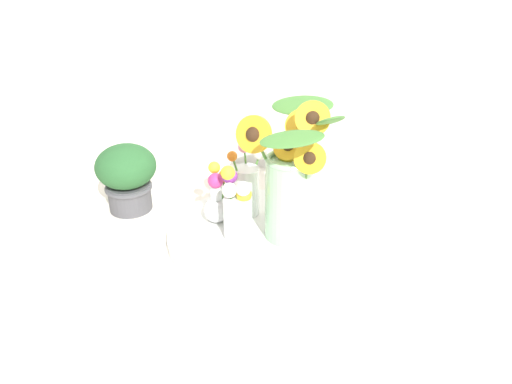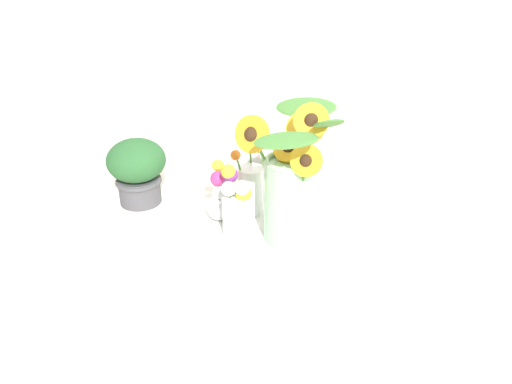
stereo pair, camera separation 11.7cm
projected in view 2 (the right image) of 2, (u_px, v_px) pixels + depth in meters
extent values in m
plane|color=silver|center=(265.00, 248.00, 1.21)|extent=(6.00, 6.00, 0.00)
cylinder|color=white|center=(256.00, 235.00, 1.23)|extent=(0.44, 0.44, 0.02)
cylinder|color=#99CC9E|center=(287.00, 201.00, 1.16)|extent=(0.11, 0.11, 0.20)
torus|color=#99CC9E|center=(289.00, 161.00, 1.11)|extent=(0.11, 0.11, 0.01)
cylinder|color=#4C8438|center=(293.00, 171.00, 1.12)|extent=(0.07, 0.01, 0.24)
cylinder|color=gold|center=(311.00, 121.00, 1.05)|extent=(0.09, 0.05, 0.09)
sphere|color=#382314|center=(311.00, 121.00, 1.05)|extent=(0.03, 0.03, 0.03)
cylinder|color=#4C8438|center=(295.00, 179.00, 1.14)|extent=(0.02, 0.07, 0.22)
cylinder|color=gold|center=(305.00, 128.00, 1.11)|extent=(0.09, 0.08, 0.07)
sphere|color=#382314|center=(305.00, 128.00, 1.11)|extent=(0.04, 0.04, 0.04)
cylinder|color=#4C8438|center=(273.00, 176.00, 1.13)|extent=(0.07, 0.06, 0.20)
cylinder|color=gold|center=(252.00, 134.00, 1.07)|extent=(0.10, 0.04, 0.10)
sphere|color=#382314|center=(252.00, 134.00, 1.07)|extent=(0.03, 0.03, 0.03)
cylinder|color=#4C8438|center=(295.00, 194.00, 1.16)|extent=(0.02, 0.05, 0.17)
cylinder|color=gold|center=(302.00, 157.00, 1.13)|extent=(0.06, 0.05, 0.05)
sphere|color=#382314|center=(302.00, 157.00, 1.13)|extent=(0.03, 0.03, 0.03)
cylinder|color=#4C8438|center=(289.00, 193.00, 1.14)|extent=(0.03, 0.05, 0.20)
cylinder|color=gold|center=(289.00, 148.00, 1.12)|extent=(0.08, 0.06, 0.07)
sphere|color=#382314|center=(289.00, 148.00, 1.12)|extent=(0.03, 0.03, 0.03)
cylinder|color=#4C8438|center=(300.00, 196.00, 1.12)|extent=(0.04, 0.06, 0.20)
cylinder|color=gold|center=(306.00, 161.00, 1.04)|extent=(0.08, 0.03, 0.08)
sphere|color=#382314|center=(306.00, 161.00, 1.04)|extent=(0.03, 0.03, 0.03)
ellipsoid|color=#477F38|center=(286.00, 140.00, 0.99)|extent=(0.14, 0.10, 0.04)
ellipsoid|color=#477F38|center=(329.00, 124.00, 1.04)|extent=(0.08, 0.15, 0.08)
ellipsoid|color=#477F38|center=(306.00, 107.00, 1.13)|extent=(0.15, 0.07, 0.05)
cylinder|color=white|center=(237.00, 217.00, 1.19)|extent=(0.07, 0.07, 0.10)
cylinder|color=#427533|center=(234.00, 203.00, 1.18)|extent=(0.04, 0.04, 0.12)
sphere|color=purple|center=(230.00, 175.00, 1.17)|extent=(0.04, 0.04, 0.04)
cylinder|color=#427533|center=(230.00, 197.00, 1.17)|extent=(0.02, 0.03, 0.12)
sphere|color=yellow|center=(229.00, 171.00, 1.16)|extent=(0.03, 0.03, 0.03)
cylinder|color=#427533|center=(238.00, 208.00, 1.19)|extent=(0.03, 0.02, 0.08)
sphere|color=yellow|center=(244.00, 193.00, 1.17)|extent=(0.04, 0.04, 0.04)
cylinder|color=#427533|center=(232.00, 206.00, 1.18)|extent=(0.01, 0.02, 0.10)
sphere|color=white|center=(229.00, 189.00, 1.15)|extent=(0.04, 0.04, 0.04)
cylinder|color=#427533|center=(242.00, 209.00, 1.17)|extent=(0.01, 0.02, 0.12)
sphere|color=white|center=(242.00, 188.00, 1.14)|extent=(0.03, 0.03, 0.03)
sphere|color=white|center=(219.00, 208.00, 1.26)|extent=(0.07, 0.07, 0.07)
cylinder|color=white|center=(219.00, 190.00, 1.24)|extent=(0.03, 0.03, 0.04)
cylinder|color=#568E42|center=(219.00, 192.00, 1.24)|extent=(0.02, 0.02, 0.08)
sphere|color=#C6337A|center=(218.00, 179.00, 1.21)|extent=(0.04, 0.04, 0.04)
cylinder|color=#568E42|center=(220.00, 201.00, 1.25)|extent=(0.02, 0.02, 0.07)
sphere|color=#C6337A|center=(219.00, 186.00, 1.24)|extent=(0.03, 0.03, 0.03)
cylinder|color=#568E42|center=(219.00, 187.00, 1.24)|extent=(0.02, 0.02, 0.11)
sphere|color=yellow|center=(218.00, 165.00, 1.23)|extent=(0.03, 0.03, 0.03)
cylinder|color=#568E42|center=(226.00, 192.00, 1.25)|extent=(0.01, 0.02, 0.09)
sphere|color=orange|center=(228.00, 175.00, 1.23)|extent=(0.03, 0.03, 0.03)
cylinder|color=white|center=(250.00, 191.00, 1.27)|extent=(0.06, 0.06, 0.13)
cylinder|color=#4C8438|center=(257.00, 179.00, 1.28)|extent=(0.03, 0.04, 0.13)
sphere|color=white|center=(265.00, 153.00, 1.25)|extent=(0.04, 0.04, 0.04)
cylinder|color=#4C8438|center=(244.00, 181.00, 1.26)|extent=(0.03, 0.04, 0.15)
sphere|color=orange|center=(236.00, 155.00, 1.21)|extent=(0.03, 0.03, 0.03)
cylinder|color=#4C8438|center=(251.00, 173.00, 1.27)|extent=(0.03, 0.04, 0.13)
sphere|color=pink|center=(250.00, 146.00, 1.26)|extent=(0.03, 0.03, 0.03)
cylinder|color=#4C4C51|center=(140.00, 190.00, 1.39)|extent=(0.12, 0.12, 0.08)
torus|color=#4C4C51|center=(139.00, 181.00, 1.38)|extent=(0.13, 0.13, 0.01)
ellipsoid|color=#285B2D|center=(136.00, 160.00, 1.35)|extent=(0.16, 0.16, 0.11)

